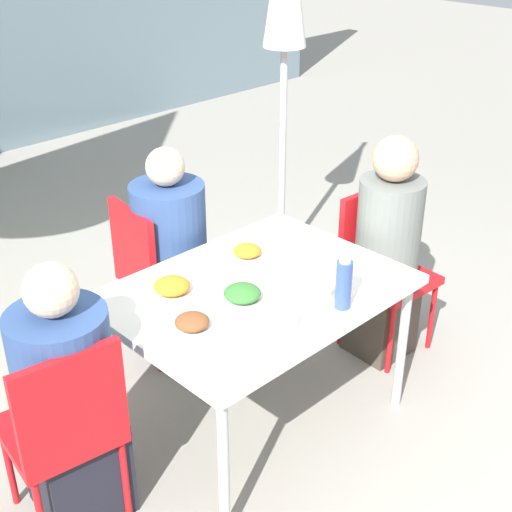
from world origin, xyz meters
TOP-DOWN VIEW (x-y plane):
  - ground_plane at (0.00, 0.00)m, footprint 24.00×24.00m
  - dining_table at (0.00, 0.00)m, footprint 1.24×0.92m
  - chair_left at (-0.93, 0.05)m, footprint 0.45×0.45m
  - person_left at (-0.87, 0.12)m, footprint 0.38×0.38m
  - chair_right at (0.92, 0.02)m, footprint 0.43×0.43m
  - person_right at (0.87, -0.06)m, footprint 0.32×0.32m
  - chair_far at (0.01, 0.77)m, footprint 0.45×0.45m
  - person_far at (0.09, 0.71)m, footprint 0.38×0.38m
  - closed_umbrella at (1.21, 1.01)m, footprint 0.36×0.36m
  - plate_0 at (-0.30, 0.20)m, footprint 0.28×0.28m
  - plate_1 at (-0.13, -0.05)m, footprint 0.28×0.28m
  - plate_2 at (-0.41, -0.07)m, footprint 0.24×0.24m
  - plate_3 at (0.15, 0.21)m, footprint 0.23×0.23m
  - bottle at (0.14, -0.36)m, footprint 0.07×0.07m
  - drinking_cup at (-0.13, -0.31)m, footprint 0.08×0.08m
  - salad_bowl at (0.13, -0.21)m, footprint 0.19×0.19m

SIDE VIEW (x-z plane):
  - ground_plane at x=0.00m, z-range 0.00..0.00m
  - chair_left at x=-0.93m, z-range 0.07..0.93m
  - chair_right at x=0.92m, z-range 0.07..0.93m
  - chair_far at x=0.01m, z-range 0.07..0.93m
  - person_left at x=-0.87m, z-range -0.04..1.07m
  - person_far at x=0.09m, z-range -0.04..1.11m
  - person_right at x=0.87m, z-range -0.03..1.18m
  - dining_table at x=0.00m, z-range 0.30..1.03m
  - plate_3 at x=0.15m, z-range 0.71..0.78m
  - salad_bowl at x=0.13m, z-range 0.72..0.77m
  - plate_2 at x=-0.41m, z-range 0.71..0.78m
  - plate_0 at x=-0.30m, z-range 0.71..0.79m
  - plate_1 at x=-0.13m, z-range 0.71..0.79m
  - drinking_cup at x=-0.13m, z-range 0.72..0.81m
  - bottle at x=0.14m, z-range 0.72..0.95m
  - closed_umbrella at x=1.21m, z-range 0.48..2.78m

